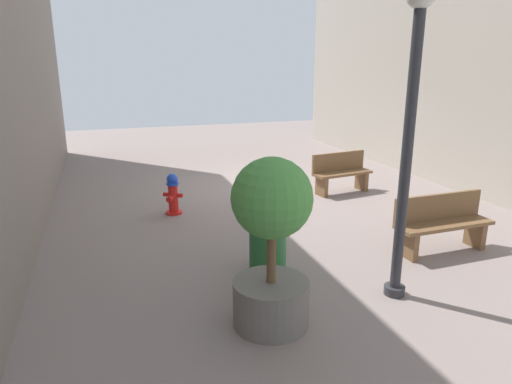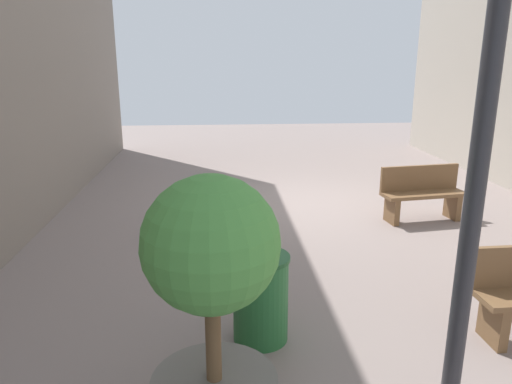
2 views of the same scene
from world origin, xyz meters
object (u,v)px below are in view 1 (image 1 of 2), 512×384
(fire_hydrant, at_px, (173,194))
(bench_near, at_px, (341,172))
(street_lamp, at_px, (411,112))
(planter_tree, at_px, (272,238))
(trash_bin, at_px, (268,243))
(bench_far, at_px, (442,222))

(fire_hydrant, height_order, bench_near, bench_near)
(fire_hydrant, bearing_deg, street_lamp, 117.81)
(planter_tree, height_order, trash_bin, planter_tree)
(bench_near, relative_size, trash_bin, 1.67)
(fire_hydrant, distance_m, planter_tree, 4.60)
(planter_tree, bearing_deg, trash_bin, -108.48)
(trash_bin, bearing_deg, bench_near, -131.85)
(street_lamp, bearing_deg, fire_hydrant, -62.19)
(bench_near, height_order, bench_far, same)
(street_lamp, bearing_deg, bench_near, -110.32)
(planter_tree, relative_size, street_lamp, 0.52)
(planter_tree, bearing_deg, street_lamp, -175.53)
(fire_hydrant, bearing_deg, bench_far, 139.44)
(bench_near, bearing_deg, fire_hydrant, 4.83)
(bench_far, xyz_separation_m, street_lamp, (1.59, 1.04, 1.97))
(fire_hydrant, height_order, bench_far, bench_far)
(bench_far, height_order, trash_bin, bench_far)
(planter_tree, xyz_separation_m, street_lamp, (-1.85, -0.14, 1.36))
(fire_hydrant, relative_size, trash_bin, 0.94)
(bench_near, bearing_deg, trash_bin, 48.15)
(fire_hydrant, bearing_deg, planter_tree, 95.83)
(bench_near, xyz_separation_m, bench_far, (0.16, 3.68, 0.01))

